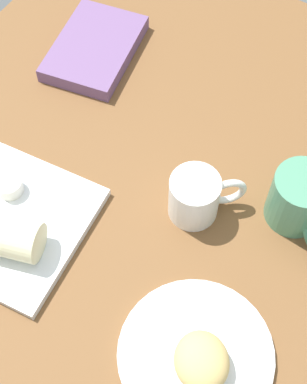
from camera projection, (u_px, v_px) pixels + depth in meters
The scene contains 9 objects.
dining_table at pixel (132, 174), 103.82cm from camera, with size 110.00×90.00×4.00cm, color brown.
round_plate at pixel (196, 355), 84.70cm from camera, with size 23.04×23.04×1.40cm, color white.
scone_pastry at pixel (202, 361), 81.00cm from camera, with size 8.80×7.82×5.07cm, color #D7B56A.
square_plate at pixel (9, 221), 95.81cm from camera, with size 24.82×24.82×1.60cm, color white.
sauce_cup at pixel (9, 186), 96.75cm from camera, with size 4.50×4.50×2.63cm.
breakfast_wrap at pixel (1, 234), 89.99cm from camera, with size 6.63×6.63×12.84cm, color beige.
book_stack at pixel (95, 48), 114.77cm from camera, with size 23.79×18.54×2.97cm.
coffee_mug at pixel (299, 200), 92.77cm from camera, with size 12.09×12.55×10.28cm.
second_mug at pixel (197, 196), 93.99cm from camera, with size 10.53×11.10×8.75cm.
Camera 1 is at (-45.20, -32.62, 89.74)cm, focal length 54.19 mm.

